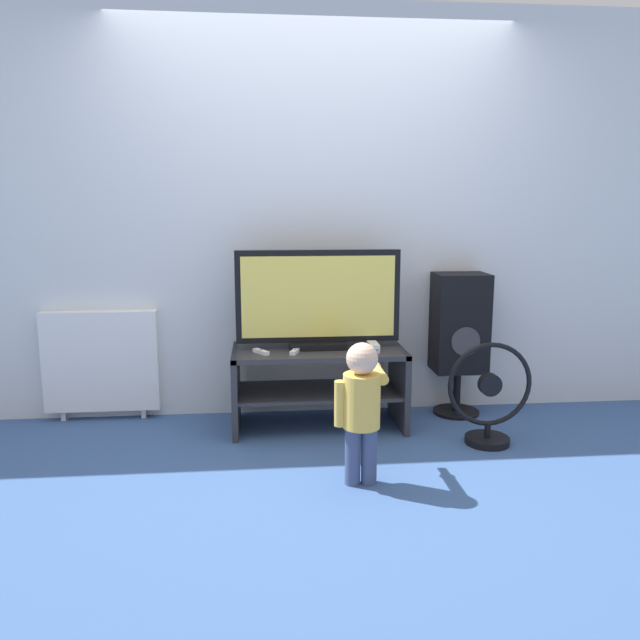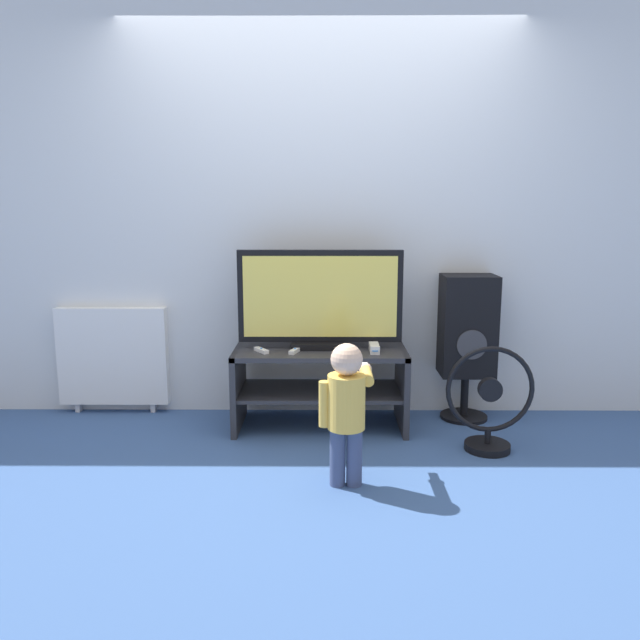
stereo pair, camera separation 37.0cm
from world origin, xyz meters
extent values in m
plane|color=#38568C|center=(0.00, 0.00, 0.00)|extent=(16.00, 16.00, 0.00)
cube|color=silver|center=(0.00, 0.58, 1.30)|extent=(10.00, 0.06, 2.60)
cube|color=#2D2D33|center=(0.00, 0.25, 0.48)|extent=(1.06, 0.50, 0.03)
cube|color=#2D2D33|center=(0.00, 0.25, 0.22)|extent=(1.02, 0.46, 0.02)
cube|color=#2D2D33|center=(-0.51, 0.25, 0.25)|extent=(0.04, 0.50, 0.50)
cube|color=#2D2D33|center=(0.51, 0.25, 0.25)|extent=(0.04, 0.50, 0.50)
cube|color=black|center=(0.00, 0.28, 0.52)|extent=(0.35, 0.20, 0.04)
cube|color=black|center=(0.00, 0.28, 0.82)|extent=(1.00, 0.05, 0.56)
cube|color=#F2D859|center=(0.00, 0.25, 0.82)|extent=(0.93, 0.01, 0.49)
cube|color=white|center=(0.33, 0.16, 0.52)|extent=(0.06, 0.15, 0.05)
cube|color=#3F8CE5|center=(0.33, 0.08, 0.52)|extent=(0.03, 0.00, 0.01)
cube|color=white|center=(-0.35, 0.15, 0.51)|extent=(0.10, 0.13, 0.02)
cylinder|color=#337FD8|center=(-0.35, 0.15, 0.52)|extent=(0.01, 0.01, 0.00)
cube|color=white|center=(-0.15, 0.15, 0.51)|extent=(0.07, 0.13, 0.02)
cylinder|color=#337FD8|center=(-0.15, 0.15, 0.52)|extent=(0.01, 0.01, 0.00)
cylinder|color=#3F4C72|center=(0.09, -0.59, 0.15)|extent=(0.08, 0.08, 0.30)
cylinder|color=#3F4C72|center=(0.17, -0.59, 0.15)|extent=(0.08, 0.08, 0.30)
cylinder|color=#E5B74C|center=(0.13, -0.59, 0.43)|extent=(0.18, 0.18, 0.27)
sphere|color=beige|center=(0.13, -0.59, 0.64)|extent=(0.16, 0.16, 0.16)
cylinder|color=#E5B74C|center=(0.03, -0.59, 0.42)|extent=(0.06, 0.06, 0.23)
cylinder|color=#E5B74C|center=(0.24, -0.48, 0.53)|extent=(0.06, 0.23, 0.06)
sphere|color=beige|center=(0.24, -0.37, 0.53)|extent=(0.07, 0.07, 0.07)
cube|color=white|center=(0.24, -0.33, 0.53)|extent=(0.03, 0.13, 0.02)
cylinder|color=black|center=(0.94, 0.40, 0.01)|extent=(0.30, 0.30, 0.02)
cylinder|color=black|center=(0.94, 0.40, 0.15)|extent=(0.05, 0.05, 0.30)
cube|color=black|center=(0.94, 0.40, 0.62)|extent=(0.34, 0.26, 0.64)
cylinder|color=#38383D|center=(0.94, 0.27, 0.52)|extent=(0.19, 0.01, 0.19)
cylinder|color=black|center=(0.95, -0.14, 0.02)|extent=(0.26, 0.26, 0.04)
cylinder|color=black|center=(0.95, -0.14, 0.08)|extent=(0.04, 0.04, 0.08)
torus|color=black|center=(0.95, -0.14, 0.36)|extent=(0.50, 0.03, 0.50)
cylinder|color=black|center=(0.95, -0.14, 0.36)|extent=(0.13, 0.05, 0.13)
cube|color=white|center=(-1.37, 0.51, 0.38)|extent=(0.72, 0.08, 0.65)
cube|color=silver|center=(-1.63, 0.51, 0.03)|extent=(0.03, 0.05, 0.06)
cube|color=silver|center=(-1.12, 0.51, 0.03)|extent=(0.03, 0.05, 0.06)
camera|label=1|loc=(-0.34, -3.47, 1.37)|focal=35.00mm
camera|label=2|loc=(0.02, -3.49, 1.37)|focal=35.00mm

